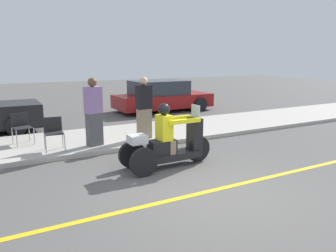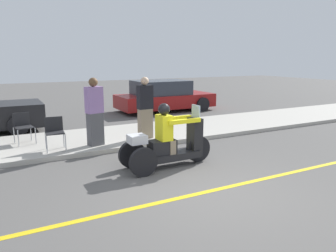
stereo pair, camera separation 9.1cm
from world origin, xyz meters
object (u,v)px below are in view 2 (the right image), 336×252
at_px(spectator_end_of_line, 145,109).
at_px(parked_car_lot_left, 164,96).
at_px(folding_chair_curbside, 54,130).
at_px(motorcycle_trike, 168,144).
at_px(spectator_near_curb, 95,113).
at_px(folding_chair_set_back, 23,125).

distance_m(spectator_end_of_line, parked_car_lot_left, 5.74).
bearing_deg(folding_chair_curbside, parked_car_lot_left, 40.99).
height_order(motorcycle_trike, spectator_near_curb, spectator_near_curb).
bearing_deg(motorcycle_trike, spectator_near_curb, 115.36).
height_order(spectator_near_curb, folding_chair_set_back, spectator_near_curb).
relative_size(spectator_end_of_line, folding_chair_curbside, 2.14).
bearing_deg(folding_chair_set_back, spectator_end_of_line, -18.38).
distance_m(motorcycle_trike, folding_chair_set_back, 4.28).
height_order(motorcycle_trike, folding_chair_set_back, motorcycle_trike).
xyz_separation_m(motorcycle_trike, parked_car_lot_left, (3.55, 7.10, 0.14)).
bearing_deg(motorcycle_trike, spectator_end_of_line, 78.48).
distance_m(spectator_near_curb, spectator_end_of_line, 1.49).
bearing_deg(motorcycle_trike, parked_car_lot_left, 63.44).
distance_m(spectator_near_curb, parked_car_lot_left, 6.73).
distance_m(folding_chair_curbside, parked_car_lot_left, 7.42).
xyz_separation_m(motorcycle_trike, spectator_near_curb, (-1.03, 2.17, 0.46)).
bearing_deg(folding_chair_curbside, spectator_near_curb, -3.44).
xyz_separation_m(folding_chair_set_back, parked_car_lot_left, (6.25, 3.78, 0.04)).
bearing_deg(folding_chair_curbside, folding_chair_set_back, 120.81).
height_order(spectator_end_of_line, folding_chair_curbside, spectator_end_of_line).
relative_size(spectator_near_curb, folding_chair_set_back, 2.18).
distance_m(folding_chair_curbside, folding_chair_set_back, 1.26).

